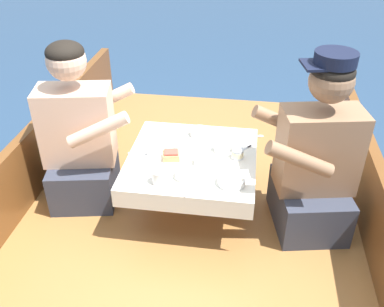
# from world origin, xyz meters

# --- Properties ---
(ground_plane) EXTENTS (60.00, 60.00, 0.00)m
(ground_plane) POSITION_xyz_m (0.00, 0.00, 0.00)
(ground_plane) COLOR navy
(boat_deck) EXTENTS (2.02, 3.20, 0.25)m
(boat_deck) POSITION_xyz_m (0.00, 0.00, 0.13)
(boat_deck) COLOR #9E6B38
(boat_deck) RESTS_ON ground_plane
(gunwale_port) EXTENTS (0.06, 3.20, 0.41)m
(gunwale_port) POSITION_xyz_m (-0.98, 0.00, 0.46)
(gunwale_port) COLOR brown
(gunwale_port) RESTS_ON boat_deck
(gunwale_starboard) EXTENTS (0.06, 3.20, 0.41)m
(gunwale_starboard) POSITION_xyz_m (0.98, 0.00, 0.46)
(gunwale_starboard) COLOR brown
(gunwale_starboard) RESTS_ON boat_deck
(cockpit_table) EXTENTS (0.71, 0.72, 0.35)m
(cockpit_table) POSITION_xyz_m (0.00, 0.10, 0.57)
(cockpit_table) COLOR #B2B2B7
(cockpit_table) RESTS_ON boat_deck
(person_port) EXTENTS (0.57, 0.52, 0.96)m
(person_port) POSITION_xyz_m (-0.65, 0.13, 0.64)
(person_port) COLOR #333847
(person_port) RESTS_ON boat_deck
(person_starboard) EXTENTS (0.58, 0.52, 1.00)m
(person_starboard) POSITION_xyz_m (0.65, 0.05, 0.66)
(person_starboard) COLOR #333847
(person_starboard) RESTS_ON boat_deck
(plate_sandwich) EXTENTS (0.18, 0.18, 0.01)m
(plate_sandwich) POSITION_xyz_m (-0.11, 0.05, 0.61)
(plate_sandwich) COLOR white
(plate_sandwich) RESTS_ON cockpit_table
(plate_bread) EXTENTS (0.18, 0.18, 0.01)m
(plate_bread) POSITION_xyz_m (-0.20, 0.25, 0.61)
(plate_bread) COLOR white
(plate_bread) RESTS_ON cockpit_table
(sandwich) EXTENTS (0.10, 0.09, 0.05)m
(sandwich) POSITION_xyz_m (-0.11, 0.05, 0.64)
(sandwich) COLOR tan
(sandwich) RESTS_ON plate_sandwich
(bowl_port_near) EXTENTS (0.12, 0.12, 0.04)m
(bowl_port_near) POSITION_xyz_m (0.08, 0.04, 0.63)
(bowl_port_near) COLOR white
(bowl_port_near) RESTS_ON cockpit_table
(bowl_starboard_near) EXTENTS (0.11, 0.11, 0.04)m
(bowl_starboard_near) POSITION_xyz_m (0.01, 0.34, 0.63)
(bowl_starboard_near) COLOR white
(bowl_starboard_near) RESTS_ON cockpit_table
(bowl_center_far) EXTENTS (0.14, 0.14, 0.04)m
(bowl_center_far) POSITION_xyz_m (0.23, -0.12, 0.63)
(bowl_center_far) COLOR white
(bowl_center_far) RESTS_ON cockpit_table
(bowl_port_far) EXTENTS (0.12, 0.12, 0.04)m
(bowl_port_far) POSITION_xyz_m (0.00, -0.10, 0.63)
(bowl_port_far) COLOR white
(bowl_port_far) RESTS_ON cockpit_table
(coffee_cup_port) EXTENTS (0.10, 0.07, 0.07)m
(coffee_cup_port) POSITION_xyz_m (-0.13, -0.16, 0.64)
(coffee_cup_port) COLOR white
(coffee_cup_port) RESTS_ON cockpit_table
(coffee_cup_starboard) EXTENTS (0.10, 0.07, 0.05)m
(coffee_cup_starboard) POSITION_xyz_m (0.15, 0.18, 0.63)
(coffee_cup_starboard) COLOR white
(coffee_cup_starboard) RESTS_ON cockpit_table
(tin_can) EXTENTS (0.07, 0.07, 0.05)m
(tin_can) POSITION_xyz_m (0.25, 0.12, 0.63)
(tin_can) COLOR silver
(tin_can) RESTS_ON cockpit_table
(utensil_knife_starboard) EXTENTS (0.12, 0.14, 0.00)m
(utensil_knife_starboard) POSITION_xyz_m (0.07, -0.20, 0.61)
(utensil_knife_starboard) COLOR silver
(utensil_knife_starboard) RESTS_ON cockpit_table
(utensil_fork_port) EXTENTS (0.12, 0.14, 0.00)m
(utensil_fork_port) POSITION_xyz_m (0.28, 0.21, 0.61)
(utensil_fork_port) COLOR silver
(utensil_fork_port) RESTS_ON cockpit_table
(utensil_spoon_port) EXTENTS (0.17, 0.02, 0.01)m
(utensil_spoon_port) POSITION_xyz_m (-0.25, 0.08, 0.61)
(utensil_spoon_port) COLOR silver
(utensil_spoon_port) RESTS_ON cockpit_table
(utensil_knife_port) EXTENTS (0.14, 0.12, 0.00)m
(utensil_knife_port) POSITION_xyz_m (0.04, 0.15, 0.61)
(utensil_knife_port) COLOR silver
(utensil_knife_port) RESTS_ON cockpit_table
(utensil_spoon_starboard) EXTENTS (0.14, 0.12, 0.01)m
(utensil_spoon_starboard) POSITION_xyz_m (-0.18, 0.14, 0.61)
(utensil_spoon_starboard) COLOR silver
(utensil_spoon_starboard) RESTS_ON cockpit_table
(utensil_spoon_center) EXTENTS (0.17, 0.07, 0.01)m
(utensil_spoon_center) POSITION_xyz_m (0.33, 0.36, 0.61)
(utensil_spoon_center) COLOR silver
(utensil_spoon_center) RESTS_ON cockpit_table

